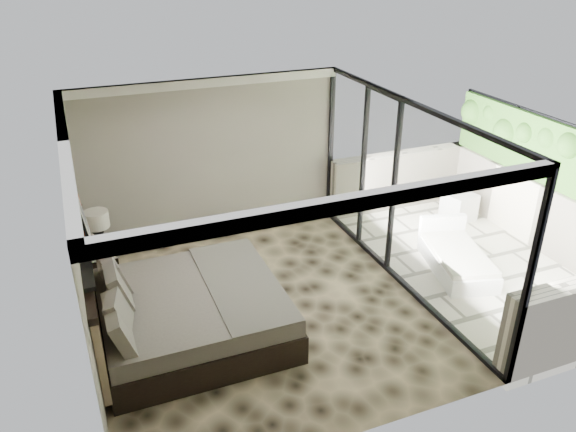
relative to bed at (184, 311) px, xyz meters
name	(u,v)px	position (x,y,z in m)	size (l,w,h in m)	color
floor	(261,310)	(1.11, 0.17, -0.39)	(5.00, 5.00, 0.00)	black
ceiling	(256,120)	(1.11, 0.17, 2.40)	(4.50, 5.00, 0.02)	silver
back_wall	(210,161)	(1.11, 2.66, 1.01)	(4.50, 0.02, 2.80)	gray
left_wall	(80,254)	(-1.13, 0.17, 1.01)	(0.02, 5.00, 2.80)	gray
glass_wall	(405,197)	(3.36, 0.17, 1.01)	(0.08, 5.00, 2.80)	white
terrace_slab	(474,263)	(4.86, 0.17, -0.45)	(3.00, 5.00, 0.12)	beige
parapet_far	(545,217)	(6.21, 0.17, 0.16)	(0.30, 5.00, 1.10)	beige
foliage_hedge	(559,155)	(6.21, 0.17, 1.26)	(0.36, 4.60, 1.10)	#3F7323
picture_ledge	(83,242)	(-1.07, 0.27, 1.11)	(0.12, 2.20, 0.05)	black
bed	(184,311)	(0.00, 0.00, 0.00)	(2.42, 2.34, 1.34)	black
nightstand	(103,265)	(-0.87, 1.85, -0.14)	(0.49, 0.49, 0.49)	black
table_lamp	(98,226)	(-0.85, 1.80, 0.55)	(0.36, 0.36, 0.66)	black
abstract_canvas	(73,189)	(-1.08, 0.82, 1.59)	(0.04, 0.90, 0.90)	#9D4D0D
framed_print	(82,217)	(-1.03, 0.27, 1.44)	(0.03, 0.50, 0.60)	black
ottoman	(459,206)	(5.56, 1.57, -0.13)	(0.51, 0.51, 0.51)	silver
lounger	(456,258)	(4.39, 0.09, -0.20)	(1.16, 1.71, 0.61)	white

